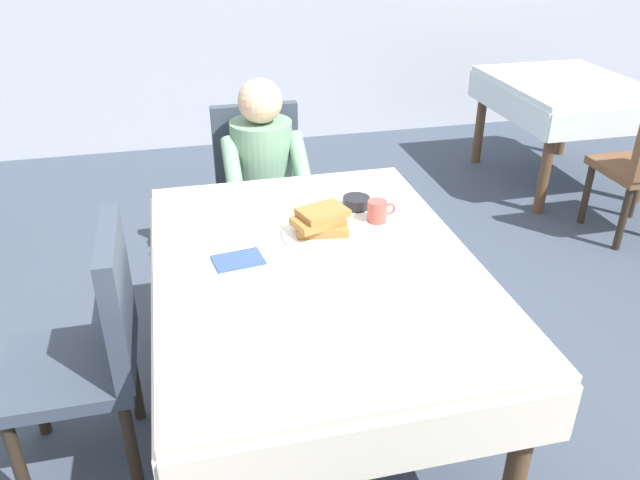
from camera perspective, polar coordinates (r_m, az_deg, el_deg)
The scene contains 15 objects.
ground_plane at distance 2.65m, azimuth -0.35°, elevation -15.80°, with size 14.00×14.00×0.00m, color #3D4756.
dining_table_main at distance 2.24m, azimuth -0.40°, elevation -3.84°, with size 1.12×1.52×0.74m.
chair_diner at distance 3.32m, azimuth -5.41°, elevation 4.94°, with size 0.44×0.45×0.93m.
diner_person at distance 3.12m, azimuth -5.10°, elevation 6.16°, with size 0.40×0.43×1.12m.
chair_left_side at distance 2.30m, azimuth -19.69°, elevation -8.56°, with size 0.45×0.44×0.93m.
plate_breakfast at distance 2.35m, azimuth -0.01°, elevation 0.57°, with size 0.28×0.28×0.02m, color white.
breakfast_stack at distance 2.33m, azimuth 0.05°, elevation 1.72°, with size 0.23×0.19×0.09m.
cup_coffee at distance 2.45m, azimuth 5.22°, elevation 2.61°, with size 0.11×0.08×0.08m.
bowl_butter at distance 2.57m, azimuth 3.29°, elevation 3.42°, with size 0.11×0.11×0.04m, color black.
syrup_pitcher at distance 2.41m, azimuth -6.06°, elevation 1.96°, with size 0.08×0.08×0.07m.
fork_left_of_plate at distance 2.31m, azimuth -4.49°, elevation -0.29°, with size 0.18×0.01×0.01m, color silver.
knife_right_of_plate at distance 2.38m, azimuth 4.55°, elevation 0.73°, with size 0.20×0.01×0.01m, color silver.
spoon_near_edge at distance 2.07m, azimuth 2.94°, elevation -3.87°, with size 0.15×0.01×0.01m, color silver.
napkin_folded at distance 2.21m, azimuth -7.39°, elevation -1.79°, with size 0.17×0.12×0.01m, color #334C7F.
background_table_far at distance 4.82m, azimuth 21.20°, elevation 11.92°, with size 0.92×1.12×0.74m.
Camera 1 is at (-0.42, -1.84, 1.85)m, focal length 35.49 mm.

